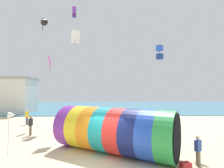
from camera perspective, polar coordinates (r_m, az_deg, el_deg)
name	(u,v)px	position (r m, az deg, el deg)	size (l,w,h in m)	color
ground_plane	(102,164)	(10.68, -3.39, -24.67)	(120.00, 120.00, 0.00)	beige
sea	(105,106)	(48.79, -2.28, -7.16)	(120.00, 40.00, 0.10)	teal
giant_inflatable_tube	(113,130)	(11.97, 0.46, -14.82)	(8.42, 6.68, 2.95)	purple
kite_handler	(198,150)	(11.24, 26.28, -18.87)	(0.42, 0.37, 1.61)	#726651
kite_black_delta	(43,21)	(16.21, -21.70, 18.55)	(0.64, 0.70, 1.17)	black
kite_blue_box	(160,52)	(21.00, 15.30, 9.94)	(0.84, 0.84, 1.71)	blue
kite_white_diamond	(76,37)	(20.71, -11.81, 14.84)	(0.94, 0.62, 2.37)	white
kite_magenta_diamond	(50,61)	(23.60, -19.66, 7.14)	(0.36, 0.86, 2.06)	#D1339E
kite_purple_box	(74,12)	(29.94, -12.22, 21.96)	(0.66, 0.66, 1.64)	purple
bystander_near_water	(30,125)	(18.21, -25.07, -12.07)	(0.33, 0.41, 1.79)	#726651
bystander_mid_beach	(27,117)	(24.05, -26.05, -9.63)	(0.41, 0.33, 1.81)	#383D56
promenade_building	(3,95)	(38.60, -31.97, -3.11)	(10.93, 5.85, 6.70)	silver
beach_flag	(12,117)	(12.86, -29.89, -9.27)	(0.47, 0.36, 2.74)	silver
cooler_box	(186,166)	(10.70, 22.91, -23.39)	(0.52, 0.36, 0.36)	red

